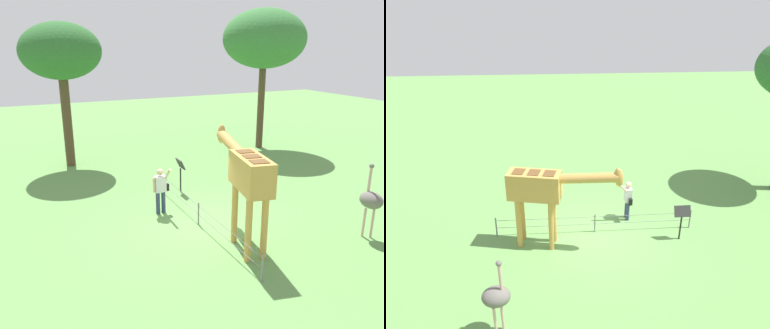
# 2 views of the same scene
# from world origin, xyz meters

# --- Properties ---
(ground_plane) EXTENTS (60.00, 60.00, 0.00)m
(ground_plane) POSITION_xyz_m (0.00, 0.00, 0.00)
(ground_plane) COLOR #60934C
(giraffe) EXTENTS (3.71, 1.24, 3.07)m
(giraffe) POSITION_xyz_m (-1.75, -0.48, 2.13)
(giraffe) COLOR #C69347
(giraffe) RESTS_ON ground_plane
(visitor) EXTENTS (0.63, 0.58, 1.70)m
(visitor) POSITION_xyz_m (1.32, 0.88, 0.90)
(visitor) COLOR navy
(visitor) RESTS_ON ground_plane
(ostrich) EXTENTS (0.70, 0.56, 2.25)m
(ostrich) POSITION_xyz_m (-2.90, -4.05, 1.18)
(ostrich) COLOR #CC9E93
(ostrich) RESTS_ON ground_plane
(tree_east) EXTENTS (4.34, 4.34, 7.34)m
(tree_east) POSITION_xyz_m (7.45, -7.30, 5.78)
(tree_east) COLOR brown
(tree_east) RESTS_ON ground_plane
(tree_northeast) EXTENTS (3.57, 3.57, 6.50)m
(tree_northeast) POSITION_xyz_m (8.39, 2.81, 5.18)
(tree_northeast) COLOR brown
(tree_northeast) RESTS_ON ground_plane
(info_sign) EXTENTS (0.56, 0.21, 1.32)m
(info_sign) POSITION_xyz_m (2.91, -0.53, 0.95)
(info_sign) COLOR black
(info_sign) RESTS_ON ground_plane
(wire_fence) EXTENTS (7.05, 0.05, 0.75)m
(wire_fence) POSITION_xyz_m (0.00, 0.11, 0.40)
(wire_fence) COLOR slate
(wire_fence) RESTS_ON ground_plane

